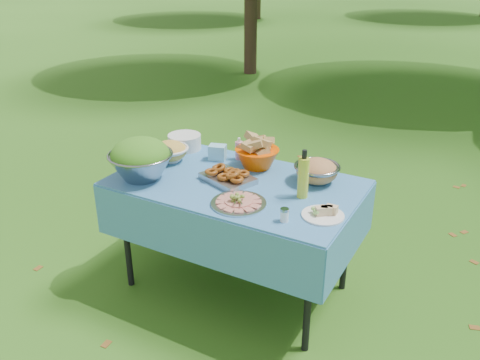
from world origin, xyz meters
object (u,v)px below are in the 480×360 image
object	(u,v)px
pasta_bowl_steel	(317,171)
bread_bowl	(257,153)
plate_stack	(184,142)
salad_bowl	(141,159)
picnic_table	(236,236)
charcuterie_platter	(239,198)
oil_bottle	(303,174)

from	to	relation	value
pasta_bowl_steel	bread_bowl	bearing A→B (deg)	176.76
plate_stack	salad_bowl	bearing A→B (deg)	-84.33
picnic_table	charcuterie_platter	xyz separation A→B (m)	(0.16, -0.24, 0.42)
salad_bowl	pasta_bowl_steel	size ratio (longest dim) A/B	1.44
pasta_bowl_steel	picnic_table	bearing A→B (deg)	-150.43
salad_bowl	plate_stack	size ratio (longest dim) A/B	1.70
pasta_bowl_steel	oil_bottle	distance (m)	0.24
plate_stack	charcuterie_platter	world-z (taller)	plate_stack
plate_stack	oil_bottle	bearing A→B (deg)	-16.47
pasta_bowl_steel	plate_stack	bearing A→B (deg)	176.15
salad_bowl	oil_bottle	distance (m)	0.98
picnic_table	charcuterie_platter	bearing A→B (deg)	-57.46
salad_bowl	pasta_bowl_steel	world-z (taller)	salad_bowl
salad_bowl	oil_bottle	bearing A→B (deg)	13.90
pasta_bowl_steel	charcuterie_platter	world-z (taller)	pasta_bowl_steel
picnic_table	charcuterie_platter	size ratio (longest dim) A/B	4.75
plate_stack	charcuterie_platter	xyz separation A→B (m)	(0.73, -0.55, -0.02)
bread_bowl	pasta_bowl_steel	world-z (taller)	bread_bowl
charcuterie_platter	salad_bowl	bearing A→B (deg)	178.57
picnic_table	pasta_bowl_steel	bearing A→B (deg)	29.57
salad_bowl	bread_bowl	xyz separation A→B (m)	(0.54, 0.49, -0.03)
bread_bowl	oil_bottle	size ratio (longest dim) A/B	0.99
picnic_table	salad_bowl	bearing A→B (deg)	-156.73
picnic_table	pasta_bowl_steel	distance (m)	0.66
picnic_table	oil_bottle	bearing A→B (deg)	1.22
salad_bowl	bread_bowl	size ratio (longest dim) A/B	1.38
salad_bowl	picnic_table	bearing A→B (deg)	23.27
pasta_bowl_steel	charcuterie_platter	bearing A→B (deg)	-118.82
bread_bowl	oil_bottle	bearing A→B (deg)	-31.27
picnic_table	bread_bowl	bearing A→B (deg)	88.12
picnic_table	salad_bowl	xyz separation A→B (m)	(-0.53, -0.23, 0.51)
salad_bowl	plate_stack	xyz separation A→B (m)	(-0.05, 0.53, -0.08)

